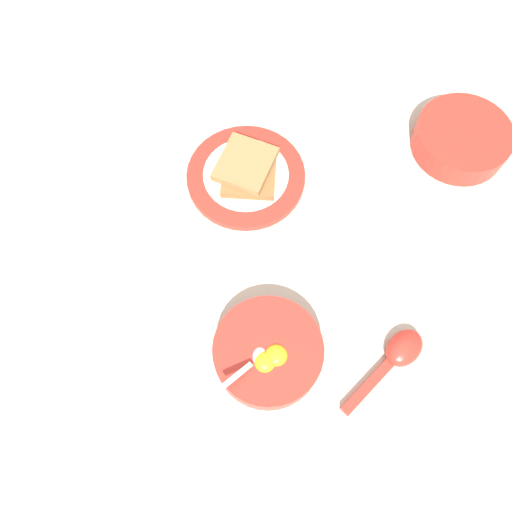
{
  "coord_description": "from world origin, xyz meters",
  "views": [
    {
      "loc": [
        -0.3,
        0.15,
        0.7
      ],
      "look_at": [
        -0.01,
        0.15,
        0.02
      ],
      "focal_mm": 35.0,
      "sensor_mm": 36.0,
      "label": 1
    }
  ],
  "objects": [
    {
      "name": "egg_bowl",
      "position": [
        -0.15,
        0.14,
        0.02
      ],
      "size": [
        0.15,
        0.15,
        0.07
      ],
      "color": "red",
      "rests_on": "ground_plane"
    },
    {
      "name": "toast_sandwich",
      "position": [
        0.14,
        0.16,
        0.03
      ],
      "size": [
        0.11,
        0.11,
        0.03
      ],
      "color": "brown",
      "rests_on": "toast_plate"
    },
    {
      "name": "toast_plate",
      "position": [
        0.14,
        0.17,
        0.01
      ],
      "size": [
        0.19,
        0.19,
        0.01
      ],
      "color": "red",
      "rests_on": "ground_plane"
    },
    {
      "name": "congee_bowl",
      "position": [
        0.2,
        -0.19,
        0.02
      ],
      "size": [
        0.16,
        0.16,
        0.04
      ],
      "color": "red",
      "rests_on": "ground_plane"
    },
    {
      "name": "soup_spoon",
      "position": [
        -0.16,
        -0.04,
        0.01
      ],
      "size": [
        0.13,
        0.13,
        0.03
      ],
      "color": "red",
      "rests_on": "ground_plane"
    },
    {
      "name": "ground_plane",
      "position": [
        0.0,
        0.0,
        0.0
      ],
      "size": [
        3.0,
        3.0,
        0.0
      ],
      "primitive_type": "plane",
      "color": "beige"
    }
  ]
}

